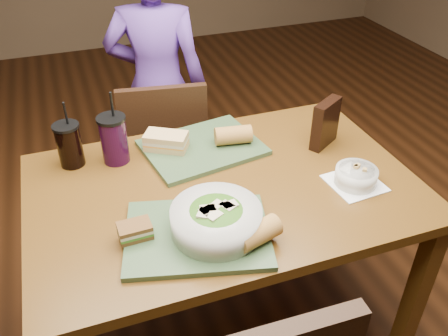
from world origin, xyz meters
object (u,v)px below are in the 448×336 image
(dining_table, at_px, (224,206))
(chair_far, at_px, (162,155))
(diner, at_px, (158,87))
(cup_cola, at_px, (69,145))
(cup_berry, at_px, (114,139))
(chip_bag, at_px, (325,123))
(salad_bowl, at_px, (216,218))
(sandwich_far, at_px, (166,141))
(sandwich_near, at_px, (135,231))
(baguette_far, at_px, (233,135))
(tray_near, at_px, (198,234))
(soup_bowl, at_px, (356,176))
(tray_far, at_px, (202,147))
(baguette_near, at_px, (258,233))

(dining_table, bearing_deg, chair_far, 96.74)
(diner, relative_size, cup_cola, 5.50)
(cup_berry, distance_m, chip_bag, 0.78)
(salad_bowl, distance_m, sandwich_far, 0.49)
(sandwich_near, xyz_separation_m, cup_berry, (0.02, 0.44, 0.05))
(diner, xyz_separation_m, baguette_far, (0.12, -0.75, 0.11))
(diner, height_order, baguette_far, diner)
(tray_near, bearing_deg, baguette_far, 57.51)
(sandwich_near, height_order, chip_bag, chip_bag)
(cup_berry, bearing_deg, sandwich_far, -2.99)
(cup_cola, height_order, cup_berry, cup_berry)
(sandwich_near, height_order, baguette_far, baguette_far)
(diner, height_order, salad_bowl, diner)
(salad_bowl, bearing_deg, tray_near, 169.70)
(soup_bowl, bearing_deg, chair_far, 122.14)
(tray_far, distance_m, sandwich_far, 0.14)
(baguette_far, bearing_deg, tray_near, -122.49)
(baguette_far, bearing_deg, dining_table, -117.86)
(soup_bowl, bearing_deg, baguette_near, -158.86)
(baguette_near, bearing_deg, sandwich_far, 102.03)
(soup_bowl, relative_size, sandwich_near, 1.89)
(tray_far, height_order, baguette_near, baguette_near)
(tray_far, height_order, sandwich_far, sandwich_far)
(sandwich_near, xyz_separation_m, chip_bag, (0.78, 0.29, 0.05))
(dining_table, bearing_deg, cup_berry, 139.20)
(diner, distance_m, cup_berry, 0.78)
(tray_near, height_order, baguette_far, baguette_far)
(chair_far, relative_size, cup_cola, 3.51)
(salad_bowl, xyz_separation_m, soup_bowl, (0.53, 0.08, -0.03))
(cup_berry, bearing_deg, sandwich_near, -92.09)
(chair_far, bearing_deg, tray_far, -79.63)
(tray_near, distance_m, tray_far, 0.48)
(salad_bowl, bearing_deg, sandwich_far, 93.31)
(tray_near, bearing_deg, baguette_near, -32.99)
(chair_far, distance_m, sandwich_far, 0.50)
(tray_far, distance_m, chip_bag, 0.47)
(chip_bag, bearing_deg, tray_far, 133.30)
(dining_table, distance_m, salad_bowl, 0.29)
(cup_cola, height_order, chip_bag, cup_cola)
(tray_near, distance_m, baguette_near, 0.18)
(tray_near, distance_m, sandwich_near, 0.18)
(chair_far, distance_m, tray_far, 0.50)
(chair_far, xyz_separation_m, sandwich_far, (-0.06, -0.39, 0.31))
(tray_near, bearing_deg, dining_table, 53.27)
(dining_table, xyz_separation_m, cup_berry, (-0.32, 0.27, 0.18))
(baguette_near, relative_size, cup_berry, 0.48)
(cup_berry, bearing_deg, cup_cola, 169.19)
(tray_near, bearing_deg, soup_bowl, 6.87)
(tray_far, bearing_deg, baguette_far, -10.93)
(cup_cola, distance_m, cup_berry, 0.16)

